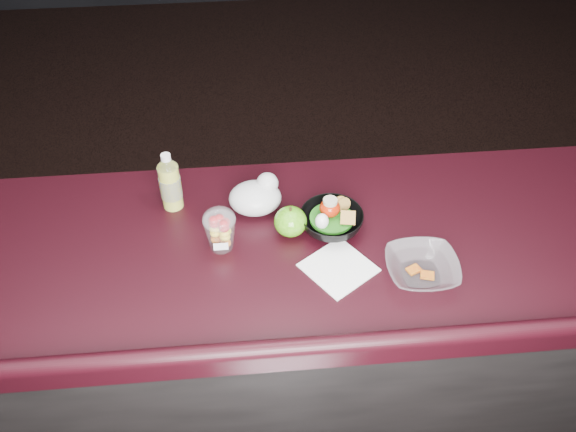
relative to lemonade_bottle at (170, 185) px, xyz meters
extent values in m
cube|color=black|center=(0.35, -0.19, -0.61)|extent=(4.00, 0.65, 0.98)
cube|color=black|center=(0.35, -0.19, -0.10)|extent=(4.06, 0.71, 0.04)
cylinder|color=gold|center=(0.00, 0.00, -0.01)|extent=(0.06, 0.06, 0.14)
cylinder|color=white|center=(0.00, 0.00, -0.01)|extent=(0.06, 0.06, 0.14)
cone|color=white|center=(0.00, 0.00, 0.08)|extent=(0.06, 0.06, 0.03)
cylinder|color=white|center=(0.00, 0.00, 0.10)|extent=(0.03, 0.03, 0.02)
cylinder|color=#072D99|center=(0.00, 0.00, -0.01)|extent=(0.06, 0.06, 0.07)
ellipsoid|color=white|center=(0.14, -0.18, 0.02)|extent=(0.09, 0.09, 0.05)
ellipsoid|color=#32780D|center=(0.33, -0.14, -0.04)|extent=(0.09, 0.09, 0.08)
cylinder|color=black|center=(0.33, -0.14, 0.01)|extent=(0.01, 0.01, 0.01)
ellipsoid|color=silver|center=(0.24, -0.04, -0.03)|extent=(0.15, 0.12, 0.09)
sphere|color=silver|center=(0.28, -0.02, 0.00)|extent=(0.06, 0.06, 0.06)
imported|color=black|center=(0.45, -0.14, -0.05)|extent=(0.19, 0.19, 0.06)
cylinder|color=#0F470C|center=(0.45, -0.14, -0.04)|extent=(0.12, 0.12, 0.01)
ellipsoid|color=#A31D06|center=(0.44, -0.12, -0.01)|extent=(0.06, 0.06, 0.05)
cylinder|color=beige|center=(0.44, -0.12, 0.01)|extent=(0.04, 0.04, 0.01)
ellipsoid|color=white|center=(0.41, -0.16, -0.02)|extent=(0.04, 0.04, 0.05)
imported|color=silver|center=(0.66, -0.33, -0.06)|extent=(0.19, 0.19, 0.05)
cube|color=#990F0C|center=(0.64, -0.32, -0.07)|extent=(0.04, 0.04, 0.01)
cube|color=#990F0C|center=(0.67, -0.34, -0.07)|extent=(0.04, 0.03, 0.01)
cube|color=white|center=(0.45, -0.29, -0.08)|extent=(0.22, 0.22, 0.00)
camera|label=1|loc=(0.21, -1.40, 1.20)|focal=40.00mm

